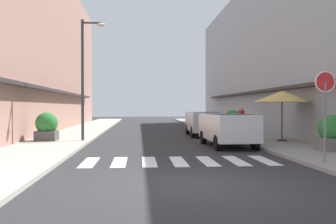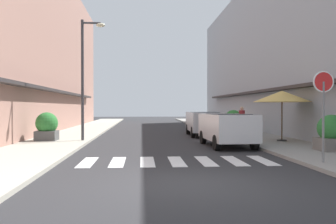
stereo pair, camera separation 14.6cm
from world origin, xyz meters
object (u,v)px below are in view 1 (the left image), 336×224
Objects in this scene: parked_car_near at (227,126)px; round_street_sign at (325,92)px; street_lamp at (86,68)px; cafe_umbrella at (282,97)px; parked_car_mid at (203,121)px; planter_midblock at (47,127)px; planter_corner at (332,133)px; pedestrian_walking_near at (242,120)px; planter_far at (233,122)px.

parked_car_near is 1.50× the size of round_street_sign.
street_lamp reaches higher than round_street_sign.
cafe_umbrella is (9.57, -1.09, -1.44)m from street_lamp.
parked_car_mid is 9.22m from planter_midblock.
parked_car_near is 3.00× the size of planter_corner.
planter_midblock is (-8.47, -3.65, -0.12)m from parked_car_mid.
pedestrian_walking_near reaches higher than parked_car_near.
cafe_umbrella is at bearing 77.95° from round_street_sign.
parked_car_near is 6.07m from parked_car_mid.
parked_car_mid is 9.33m from planter_corner.
cafe_umbrella is (1.42, 6.67, 0.08)m from round_street_sign.
parked_car_near is at bearing -90.00° from parked_car_mid.
planter_corner is at bearing -81.41° from planter_far.
planter_corner is (0.34, -3.91, -1.50)m from cafe_umbrella.
round_street_sign is at bearing -102.05° from cafe_umbrella.
parked_car_mid is 11.64m from round_street_sign.
planter_midblock reaches higher than planter_corner.
round_street_sign is 6.82m from cafe_umbrella.
planter_corner is 12.88m from planter_midblock.
pedestrian_walking_near is at bearing 15.77° from street_lamp.
planter_midblock is (-11.50, 1.14, -1.48)m from cafe_umbrella.
planter_far is 1.71m from pedestrian_walking_near.
parked_car_near is at bearing -15.97° from planter_midblock.
planter_corner is at bearing -26.80° from street_lamp.
parked_car_near is 4.28m from planter_corner.
planter_corner reaches higher than parked_car_mid.
planter_midblock is at bearing -158.70° from planter_far.
parked_car_mid is 0.73× the size of street_lamp.
pedestrian_walking_near reaches higher than planter_far.
parked_car_mid is 2.41m from pedestrian_walking_near.
cafe_umbrella is at bearing -6.52° from street_lamp.
planter_corner reaches higher than parked_car_near.
round_street_sign is at bearing -43.63° from street_lamp.
street_lamp is at bearing 133.88° from pedestrian_walking_near.
round_street_sign is (1.60, -11.46, 1.29)m from parked_car_mid.
street_lamp is at bearing 153.20° from planter_corner.
parked_car_near is 5.77m from round_street_sign.
parked_car_near is 2.93× the size of planter_midblock.
parked_car_mid is 2.97× the size of planter_far.
parked_car_mid is 5.83m from cafe_umbrella.
street_lamp is at bearing -1.47° from planter_midblock.
pedestrian_walking_near reaches higher than parked_car_mid.
parked_car_near is 5.22m from pedestrian_walking_near.
round_street_sign is 0.98× the size of cafe_umbrella.
parked_car_near is 2.78× the size of planter_far.
round_street_sign reaches higher than parked_car_near.
parked_car_mid is at bearing -167.75° from planter_far.
parked_car_mid is (-0.00, 6.07, 0.00)m from parked_car_near.
planter_midblock reaches higher than parked_car_mid.
street_lamp is at bearing 160.05° from parked_car_near.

